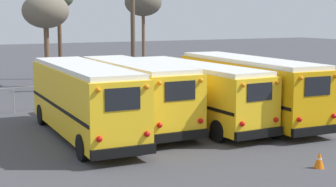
{
  "coord_description": "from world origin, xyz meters",
  "views": [
    {
      "loc": [
        -11.2,
        -21.76,
        5.27
      ],
      "look_at": [
        0.0,
        -0.07,
        1.62
      ],
      "focal_mm": 55.0,
      "sensor_mm": 36.0,
      "label": 1
    }
  ],
  "objects_px": {
    "school_bus_0": "(84,98)",
    "traffic_cone": "(319,160)",
    "school_bus_3": "(248,87)",
    "bare_tree_2": "(46,12)",
    "school_bus_1": "(135,92)",
    "utility_pole": "(133,28)",
    "bare_tree_1": "(143,3)",
    "school_bus_2": "(193,91)"
  },
  "relations": [
    {
      "from": "bare_tree_2",
      "to": "traffic_cone",
      "type": "bearing_deg",
      "value": -82.99
    },
    {
      "from": "school_bus_3",
      "to": "school_bus_2",
      "type": "bearing_deg",
      "value": 168.22
    },
    {
      "from": "utility_pole",
      "to": "bare_tree_2",
      "type": "xyz_separation_m",
      "value": [
        -4.77,
        5.22,
        1.16
      ]
    },
    {
      "from": "utility_pole",
      "to": "traffic_cone",
      "type": "bearing_deg",
      "value": -94.69
    },
    {
      "from": "school_bus_1",
      "to": "traffic_cone",
      "type": "height_order",
      "value": "school_bus_1"
    },
    {
      "from": "school_bus_3",
      "to": "utility_pole",
      "type": "height_order",
      "value": "utility_pole"
    },
    {
      "from": "school_bus_2",
      "to": "school_bus_3",
      "type": "height_order",
      "value": "school_bus_3"
    },
    {
      "from": "bare_tree_2",
      "to": "school_bus_1",
      "type": "bearing_deg",
      "value": -89.54
    },
    {
      "from": "utility_pole",
      "to": "school_bus_3",
      "type": "bearing_deg",
      "value": -84.72
    },
    {
      "from": "school_bus_0",
      "to": "school_bus_3",
      "type": "height_order",
      "value": "school_bus_0"
    },
    {
      "from": "school_bus_0",
      "to": "traffic_cone",
      "type": "height_order",
      "value": "school_bus_0"
    },
    {
      "from": "traffic_cone",
      "to": "bare_tree_1",
      "type": "bearing_deg",
      "value": 79.88
    },
    {
      "from": "bare_tree_2",
      "to": "utility_pole",
      "type": "bearing_deg",
      "value": -47.56
    },
    {
      "from": "bare_tree_2",
      "to": "traffic_cone",
      "type": "distance_m",
      "value": 26.11
    },
    {
      "from": "school_bus_1",
      "to": "traffic_cone",
      "type": "relative_size",
      "value": 15.82
    },
    {
      "from": "school_bus_2",
      "to": "bare_tree_2",
      "type": "relative_size",
      "value": 1.51
    },
    {
      "from": "bare_tree_2",
      "to": "school_bus_2",
      "type": "bearing_deg",
      "value": -79.77
    },
    {
      "from": "school_bus_2",
      "to": "bare_tree_2",
      "type": "distance_m",
      "value": 17.42
    },
    {
      "from": "traffic_cone",
      "to": "school_bus_3",
      "type": "bearing_deg",
      "value": 71.08
    },
    {
      "from": "school_bus_3",
      "to": "traffic_cone",
      "type": "distance_m",
      "value": 8.66
    },
    {
      "from": "school_bus_0",
      "to": "bare_tree_1",
      "type": "relative_size",
      "value": 1.33
    },
    {
      "from": "school_bus_2",
      "to": "school_bus_1",
      "type": "bearing_deg",
      "value": 168.32
    },
    {
      "from": "school_bus_2",
      "to": "school_bus_3",
      "type": "bearing_deg",
      "value": -11.78
    },
    {
      "from": "utility_pole",
      "to": "school_bus_2",
      "type": "bearing_deg",
      "value": -98.74
    },
    {
      "from": "utility_pole",
      "to": "traffic_cone",
      "type": "distance_m",
      "value": 20.64
    },
    {
      "from": "school_bus_0",
      "to": "traffic_cone",
      "type": "xyz_separation_m",
      "value": [
        5.87,
        -8.23,
        -1.45
      ]
    },
    {
      "from": "school_bus_0",
      "to": "school_bus_3",
      "type": "bearing_deg",
      "value": -1.01
    },
    {
      "from": "bare_tree_1",
      "to": "school_bus_3",
      "type": "bearing_deg",
      "value": -95.49
    },
    {
      "from": "school_bus_1",
      "to": "bare_tree_2",
      "type": "bearing_deg",
      "value": 90.46
    },
    {
      "from": "school_bus_0",
      "to": "school_bus_2",
      "type": "relative_size",
      "value": 0.95
    },
    {
      "from": "school_bus_1",
      "to": "utility_pole",
      "type": "height_order",
      "value": "utility_pole"
    },
    {
      "from": "school_bus_3",
      "to": "bare_tree_2",
      "type": "relative_size",
      "value": 1.52
    },
    {
      "from": "school_bus_0",
      "to": "school_bus_1",
      "type": "bearing_deg",
      "value": 19.92
    },
    {
      "from": "school_bus_1",
      "to": "utility_pole",
      "type": "bearing_deg",
      "value": 66.87
    },
    {
      "from": "school_bus_0",
      "to": "bare_tree_2",
      "type": "distance_m",
      "value": 17.78
    },
    {
      "from": "school_bus_0",
      "to": "school_bus_1",
      "type": "height_order",
      "value": "school_bus_0"
    },
    {
      "from": "school_bus_0",
      "to": "school_bus_2",
      "type": "height_order",
      "value": "school_bus_0"
    },
    {
      "from": "school_bus_1",
      "to": "bare_tree_1",
      "type": "distance_m",
      "value": 17.26
    },
    {
      "from": "school_bus_2",
      "to": "utility_pole",
      "type": "height_order",
      "value": "utility_pole"
    },
    {
      "from": "school_bus_2",
      "to": "bare_tree_1",
      "type": "relative_size",
      "value": 1.4
    },
    {
      "from": "school_bus_1",
      "to": "bare_tree_2",
      "type": "relative_size",
      "value": 1.36
    },
    {
      "from": "school_bus_0",
      "to": "traffic_cone",
      "type": "distance_m",
      "value": 10.21
    }
  ]
}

